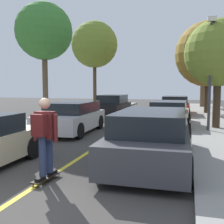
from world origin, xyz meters
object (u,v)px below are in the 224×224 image
Objects in this scene: parked_car_right_far at (175,106)px; skateboarder at (44,133)px; street_tree_right_near at (208,54)px; street_tree_right_nearest at (218,53)px; parked_car_left_near at (72,117)px; parked_car_right_near at (169,114)px; street_tree_left_nearest at (44,32)px; street_tree_right_far at (204,54)px; street_tree_left_near at (95,45)px; skateboard at (47,177)px; parked_car_right_nearest at (151,137)px; parked_car_left_far at (112,106)px; streetlamp at (210,65)px.

skateboarder is (-1.94, -14.19, 0.38)m from parked_car_right_far.
street_tree_right_near reaches higher than parked_car_right_far.
parked_car_left_near is at bearing -159.62° from street_tree_right_nearest.
parked_car_right_near is at bearing 34.01° from parked_car_left_near.
street_tree_right_far is (8.30, 14.62, 0.35)m from street_tree_left_nearest.
street_tree_right_far is at bearing 40.97° from street_tree_left_near.
street_tree_right_near is at bearing 75.23° from skateboard.
parked_car_right_far reaches higher than parked_car_left_near.
street_tree_left_near is 0.94× the size of street_tree_right_far.
parked_car_right_near is (4.03, 2.72, -0.03)m from parked_car_left_near.
parked_car_left_near is 4.82m from street_tree_left_nearest.
parked_car_right_far is at bearing 90.00° from parked_car_right_nearest.
parked_car_left_far is 12.29m from street_tree_right_far.
parked_car_left_far reaches higher than parked_car_right_far.
street_tree_left_nearest is 8.44m from street_tree_right_nearest.
skateboarder is (4.22, -7.28, -3.71)m from street_tree_left_nearest.
parked_car_right_nearest is at bearing -68.48° from parked_car_left_far.
street_tree_right_nearest is at bearing 5.95° from street_tree_left_nearest.
parked_car_left_far is 0.61× the size of street_tree_right_near.
street_tree_left_nearest is 0.83× the size of street_tree_right_far.
parked_car_right_near is 0.89× the size of streetlamp.
street_tree_right_nearest is at bearing -90.00° from street_tree_right_far.
parked_car_left_near is at bearing -115.79° from parked_car_right_far.
streetlamp reaches higher than skateboard.
parked_car_left_near is 0.87× the size of streetlamp.
street_tree_left_nearest is 11.71m from street_tree_right_near.
street_tree_right_near is 0.89× the size of street_tree_right_far.
street_tree_right_nearest is 9.44m from skateboarder.
parked_car_left_far is 5.59m from street_tree_left_near.
street_tree_right_far reaches higher than parked_car_left_far.
skateboard is at bearing -117.30° from streetlamp.
street_tree_left_nearest reaches higher than parked_car_right_far.
skateboard is at bearing -97.82° from parked_car_right_far.
street_tree_right_nearest is at bearing -33.39° from parked_car_left_far.
street_tree_left_nearest is 9.19m from skateboarder.
parked_car_left_near is at bearing 136.26° from parked_car_right_nearest.
street_tree_right_nearest reaches higher than parked_car_left_far.
parked_car_left_near is 0.69× the size of street_tree_left_nearest.
street_tree_left_near is (-6.16, 12.68, 4.55)m from parked_car_right_nearest.
parked_car_left_far is 6.72m from street_tree_left_nearest.
streetlamp is (1.75, -1.38, 2.28)m from parked_car_right_near.
street_tree_right_nearest is 0.75× the size of street_tree_right_near.
street_tree_left_nearest is 0.93× the size of street_tree_right_near.
street_tree_left_near is 4.13× the size of skateboarder.
street_tree_left_nearest is at bearing -135.22° from street_tree_right_near.
parked_car_right_nearest is 1.07× the size of parked_car_right_near.
skateboard is (-1.94, -14.15, -0.58)m from parked_car_right_far.
parked_car_left_far is at bearing 146.61° from street_tree_right_nearest.
street_tree_left_nearest is 9.60m from skateboard.
parked_car_right_nearest is 0.93× the size of street_tree_right_nearest.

